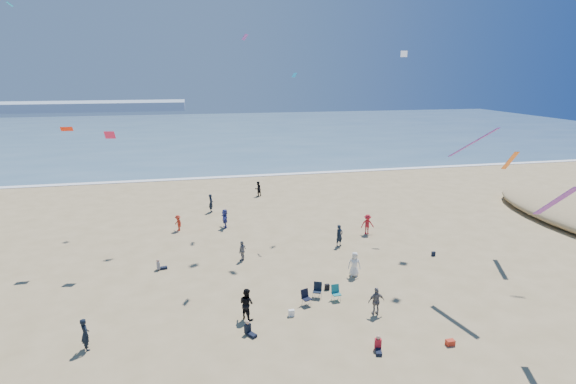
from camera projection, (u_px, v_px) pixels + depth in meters
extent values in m
cube|color=#476B84|center=(204.00, 132.00, 109.21)|extent=(220.00, 100.00, 0.06)
cube|color=white|center=(217.00, 177.00, 62.00)|extent=(220.00, 1.20, 0.08)
cube|color=#7A8EA8|center=(34.00, 107.00, 167.34)|extent=(110.00, 20.00, 3.20)
imported|color=black|center=(258.00, 189.00, 52.62)|extent=(1.08, 1.02, 1.76)
imported|color=gray|center=(242.00, 251.00, 34.53)|extent=(0.87, 0.99, 1.61)
imported|color=white|center=(354.00, 264.00, 31.88)|extent=(1.02, 0.82, 1.81)
imported|color=black|center=(85.00, 334.00, 23.36)|extent=(0.69, 0.78, 1.79)
imported|color=slate|center=(376.00, 301.00, 26.80)|extent=(1.02, 0.43, 1.73)
imported|color=#AB1823|center=(367.00, 224.00, 40.24)|extent=(1.23, 0.77, 1.82)
imported|color=black|center=(211.00, 203.00, 46.57)|extent=(0.46, 0.70, 1.91)
imported|color=black|center=(247.00, 304.00, 26.32)|extent=(1.15, 1.18, 1.92)
imported|color=#333B8D|center=(225.00, 218.00, 41.88)|extent=(0.56, 1.67, 1.79)
imported|color=black|center=(339.00, 236.00, 37.40)|extent=(0.79, 0.67, 1.85)
imported|color=#B52B19|center=(178.00, 223.00, 41.09)|extent=(0.97, 1.10, 1.48)
cube|color=white|center=(291.00, 313.00, 26.77)|extent=(0.35, 0.20, 0.40)
cube|color=black|center=(327.00, 287.00, 30.03)|extent=(0.30, 0.22, 0.38)
cube|color=red|center=(450.00, 343.00, 23.92)|extent=(0.45, 0.30, 0.30)
cube|color=black|center=(433.00, 254.00, 35.59)|extent=(0.28, 0.18, 0.34)
cube|color=#1893C8|center=(294.00, 75.00, 38.67)|extent=(0.37, 0.72, 0.38)
cube|color=#D41E49|center=(110.00, 135.00, 32.78)|extent=(0.79, 0.41, 0.56)
cube|color=purple|center=(245.00, 37.00, 31.98)|extent=(0.58, 0.84, 0.40)
cube|color=silver|center=(404.00, 54.00, 40.41)|extent=(0.75, 0.71, 0.56)
cube|color=#11B0ED|center=(10.00, 4.00, 31.98)|extent=(0.57, 0.66, 0.30)
cube|color=red|center=(67.00, 129.00, 33.17)|extent=(0.85, 0.36, 0.34)
cube|color=purple|center=(473.00, 143.00, 28.35)|extent=(0.35, 3.14, 2.21)
cube|color=orange|center=(510.00, 161.00, 34.79)|extent=(0.35, 2.64, 1.87)
cube|color=purple|center=(555.00, 202.00, 21.80)|extent=(0.35, 3.30, 2.33)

